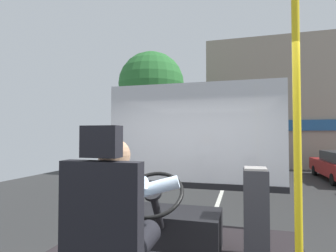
% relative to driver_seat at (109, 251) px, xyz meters
% --- Properties ---
extents(ground, '(18.00, 44.00, 0.06)m').
position_rel_driver_seat_xyz_m(ground, '(0.09, 9.42, -1.29)').
color(ground, '#2E2E2E').
extents(driver_seat, '(0.48, 0.48, 1.26)m').
position_rel_driver_seat_xyz_m(driver_seat, '(0.00, 0.00, 0.00)').
color(driver_seat, black).
rests_on(driver_seat, bus_floor).
extents(bus_driver, '(0.72, 0.54, 0.78)m').
position_rel_driver_seat_xyz_m(bus_driver, '(-0.00, 0.12, 0.16)').
color(bus_driver, black).
rests_on(bus_driver, driver_seat).
extents(steering_console, '(1.10, 1.05, 0.86)m').
position_rel_driver_seat_xyz_m(steering_console, '(-0.00, 1.31, -0.30)').
color(steering_console, black).
rests_on(steering_console, bus_floor).
extents(handrail_pole, '(0.04, 0.04, 2.25)m').
position_rel_driver_seat_xyz_m(handrail_pole, '(1.08, 0.24, 0.60)').
color(handrail_pole, yellow).
rests_on(handrail_pole, bus_floor).
extents(fare_box, '(0.23, 0.27, 0.89)m').
position_rel_driver_seat_xyz_m(fare_box, '(0.89, 1.32, -0.08)').
color(fare_box, '#333338').
rests_on(fare_box, bus_floor).
extents(windshield_panel, '(2.50, 0.08, 1.48)m').
position_rel_driver_seat_xyz_m(windshield_panel, '(0.09, 2.24, 0.52)').
color(windshield_panel, silver).
extents(street_tree, '(3.47, 3.47, 6.36)m').
position_rel_driver_seat_xyz_m(street_tree, '(-3.85, 11.93, 3.33)').
color(street_tree, '#4C3828').
rests_on(street_tree, ground).
extents(shop_building, '(12.86, 4.43, 7.76)m').
position_rel_driver_seat_xyz_m(shop_building, '(5.11, 17.07, 2.61)').
color(shop_building, gray).
rests_on(shop_building, ground).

